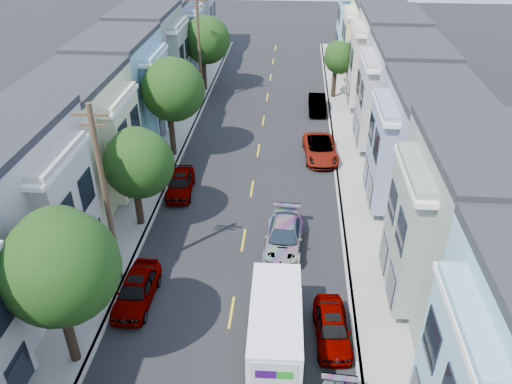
% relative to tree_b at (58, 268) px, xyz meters
% --- Properties ---
extents(ground, '(160.00, 160.00, 0.00)m').
position_rel_tree_b_xyz_m(ground, '(6.30, 3.48, -5.41)').
color(ground, black).
rests_on(ground, ground).
extents(road_slab, '(12.00, 70.00, 0.02)m').
position_rel_tree_b_xyz_m(road_slab, '(6.30, 18.48, -5.40)').
color(road_slab, black).
rests_on(road_slab, ground).
extents(curb_left, '(0.30, 70.00, 0.15)m').
position_rel_tree_b_xyz_m(curb_left, '(0.25, 18.48, -5.33)').
color(curb_left, gray).
rests_on(curb_left, ground).
extents(curb_right, '(0.30, 70.00, 0.15)m').
position_rel_tree_b_xyz_m(curb_right, '(12.35, 18.48, -5.33)').
color(curb_right, gray).
rests_on(curb_right, ground).
extents(sidewalk_left, '(2.60, 70.00, 0.15)m').
position_rel_tree_b_xyz_m(sidewalk_left, '(-1.05, 18.48, -5.33)').
color(sidewalk_left, gray).
rests_on(sidewalk_left, ground).
extents(sidewalk_right, '(2.60, 70.00, 0.15)m').
position_rel_tree_b_xyz_m(sidewalk_right, '(13.65, 18.48, -5.33)').
color(sidewalk_right, gray).
rests_on(sidewalk_right, ground).
extents(centerline, '(0.12, 70.00, 0.01)m').
position_rel_tree_b_xyz_m(centerline, '(6.30, 18.48, -5.41)').
color(centerline, gold).
rests_on(centerline, ground).
extents(townhouse_row_left, '(5.00, 70.00, 8.50)m').
position_rel_tree_b_xyz_m(townhouse_row_left, '(-4.85, 18.48, -5.41)').
color(townhouse_row_left, '#828CA6').
rests_on(townhouse_row_left, ground).
extents(townhouse_row_right, '(5.00, 70.00, 8.50)m').
position_rel_tree_b_xyz_m(townhouse_row_right, '(17.45, 18.48, -5.41)').
color(townhouse_row_right, '#828CA6').
rests_on(townhouse_row_right, ground).
extents(tree_b, '(4.70, 4.70, 7.78)m').
position_rel_tree_b_xyz_m(tree_b, '(0.00, 0.00, 0.00)').
color(tree_b, black).
rests_on(tree_b, ground).
extents(tree_c, '(4.15, 4.15, 6.46)m').
position_rel_tree_b_xyz_m(tree_c, '(-0.00, 10.61, -1.05)').
color(tree_c, black).
rests_on(tree_c, ground).
extents(tree_d, '(4.70, 4.70, 7.81)m').
position_rel_tree_b_xyz_m(tree_d, '(-0.00, 20.10, 0.02)').
color(tree_d, black).
rests_on(tree_d, ground).
extents(tree_e, '(4.70, 4.70, 7.56)m').
position_rel_tree_b_xyz_m(tree_e, '(0.00, 34.97, -0.23)').
color(tree_e, black).
rests_on(tree_e, ground).
extents(tree_far_r, '(3.10, 3.10, 5.64)m').
position_rel_tree_b_xyz_m(tree_far_r, '(13.20, 33.80, -1.37)').
color(tree_far_r, black).
rests_on(tree_far_r, ground).
extents(utility_pole_near, '(1.60, 0.26, 10.00)m').
position_rel_tree_b_xyz_m(utility_pole_near, '(0.00, 5.48, -0.26)').
color(utility_pole_near, '#42301E').
rests_on(utility_pole_near, ground).
extents(utility_pole_far, '(1.60, 0.26, 10.00)m').
position_rel_tree_b_xyz_m(utility_pole_far, '(0.00, 31.48, -0.26)').
color(utility_pole_far, '#42301E').
rests_on(utility_pole_far, ground).
extents(fedex_truck, '(2.29, 5.94, 2.85)m').
position_rel_tree_b_xyz_m(fedex_truck, '(8.58, 1.26, -3.82)').
color(fedex_truck, silver).
rests_on(fedex_truck, ground).
extents(lead_sedan, '(2.38, 5.16, 1.52)m').
position_rel_tree_b_xyz_m(lead_sedan, '(8.74, 9.00, -4.65)').
color(lead_sedan, black).
rests_on(lead_sedan, ground).
extents(parked_left_c, '(1.83, 4.59, 1.48)m').
position_rel_tree_b_xyz_m(parked_left_c, '(1.40, 3.93, -4.67)').
color(parked_left_c, gray).
rests_on(parked_left_c, ground).
extents(parked_left_d, '(2.09, 4.64, 1.46)m').
position_rel_tree_b_xyz_m(parked_left_d, '(1.40, 14.63, -4.68)').
color(parked_left_d, '#380912').
rests_on(parked_left_d, ground).
extents(parked_right_b, '(1.87, 4.28, 1.36)m').
position_rel_tree_b_xyz_m(parked_right_b, '(11.20, 2.23, -4.73)').
color(parked_right_b, silver).
rests_on(parked_right_b, ground).
extents(parked_right_c, '(2.85, 5.45, 1.46)m').
position_rel_tree_b_xyz_m(parked_right_c, '(11.20, 20.62, -4.68)').
color(parked_right_c, black).
rests_on(parked_right_c, ground).
extents(parked_right_d, '(1.60, 4.40, 1.46)m').
position_rel_tree_b_xyz_m(parked_right_d, '(11.20, 30.11, -4.68)').
color(parked_right_d, black).
rests_on(parked_right_d, ground).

